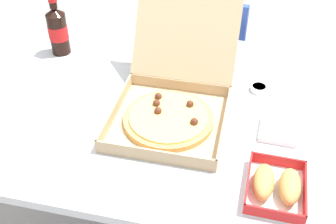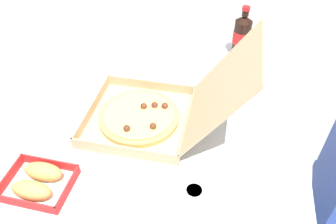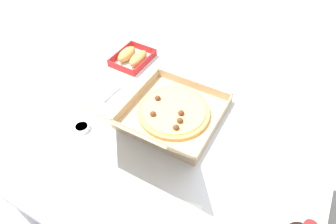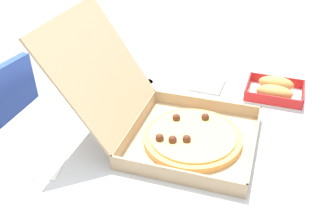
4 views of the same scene
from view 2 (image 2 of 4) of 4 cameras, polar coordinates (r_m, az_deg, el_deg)
dining_table at (r=1.23m, az=-0.38°, el=-4.38°), size 1.18×0.95×0.72m
pizza_box_open at (r=1.14m, az=-2.38°, el=0.10°), size 0.35×0.54×0.34m
bread_side_box at (r=1.04m, az=-21.26°, el=-11.02°), size 0.15×0.19×0.06m
cola_bottle at (r=1.50m, az=12.44°, el=12.60°), size 0.07×0.07×0.22m
paper_menu at (r=1.28m, az=13.94°, el=1.32°), size 0.23×0.19×0.00m
napkin_pile at (r=0.97m, az=-8.75°, el=-14.57°), size 0.11×0.11×0.02m
dipping_sauce_cup at (r=0.98m, az=4.46°, el=-13.39°), size 0.06×0.06×0.02m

